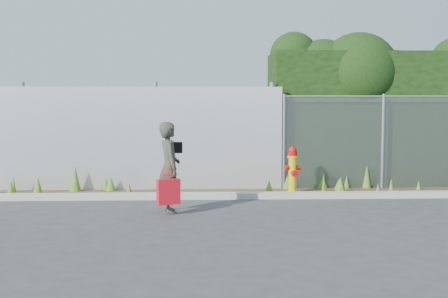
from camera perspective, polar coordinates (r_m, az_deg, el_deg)
name	(u,v)px	position (r m, az deg, el deg)	size (l,w,h in m)	color
ground	(246,217)	(9.16, 2.24, -6.94)	(80.00, 80.00, 0.00)	#38383B
curb	(239,196)	(10.91, 1.50, -4.76)	(16.00, 0.22, 0.12)	#A79F97
weed_strip	(210,187)	(11.64, -1.43, -3.92)	(16.00, 1.32, 0.54)	#423425
corrugated_fence	(82,139)	(12.24, -14.22, 1.03)	(8.50, 0.21, 2.30)	silver
chainlink_fence	(431,141)	(12.96, 20.24, 0.75)	(6.50, 0.07, 2.05)	gray
hedge	(416,99)	(13.88, 18.90, 4.79)	(7.32, 1.96, 3.69)	black
fire_hydrant	(293,171)	(11.49, 6.97, -2.19)	(0.33, 0.30, 1.00)	#DEBE0B
woman	(169,167)	(9.49, -5.58, -1.86)	(0.56, 0.37, 1.53)	#0E5B40
red_tote_bag	(168,192)	(9.26, -5.67, -4.34)	(0.37, 0.14, 0.49)	red
black_shoulder_bag	(175,147)	(9.60, -5.00, 0.15)	(0.25, 0.10, 0.19)	black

